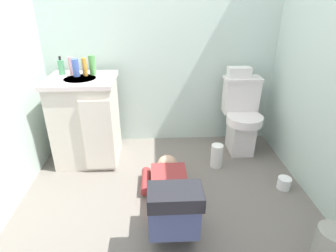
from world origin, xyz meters
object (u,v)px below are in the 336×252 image
at_px(person_plumber, 170,196).
at_px(bottle_green, 92,65).
at_px(bottle_amber, 85,67).
at_px(vanity_cabinet, 86,120).
at_px(toilet_paper_roll, 284,183).
at_px(faucet, 83,68).
at_px(soap_dispenser, 61,67).
at_px(paper_towel_roll, 217,156).
at_px(bottle_blue, 76,68).
at_px(toilet, 241,117).
at_px(tissue_box, 239,72).
at_px(bottle_pink, 71,66).
at_px(trash_can, 329,248).

xyz_separation_m(person_plumber, bottle_green, (-0.65, 0.94, 0.73)).
bearing_deg(bottle_green, bottle_amber, -156.58).
relative_size(vanity_cabinet, toilet_paper_roll, 7.45).
xyz_separation_m(faucet, soap_dispenser, (-0.19, -0.02, 0.02)).
height_order(bottle_amber, paper_towel_roll, bottle_amber).
height_order(bottle_blue, bottle_amber, bottle_amber).
distance_m(vanity_cabinet, faucet, 0.47).
bearing_deg(bottle_green, paper_towel_roll, -15.57).
distance_m(bottle_blue, bottle_green, 0.15).
distance_m(bottle_blue, paper_towel_roll, 1.51).
distance_m(person_plumber, paper_towel_roll, 0.79).
bearing_deg(bottle_green, bottle_blue, -163.65).
distance_m(toilet, person_plumber, 1.23).
xyz_separation_m(tissue_box, bottle_amber, (-1.44, -0.12, 0.10)).
bearing_deg(toilet_paper_roll, toilet, 106.60).
height_order(person_plumber, paper_towel_roll, person_plumber).
bearing_deg(paper_towel_roll, soap_dispenser, 166.48).
bearing_deg(faucet, bottle_pink, -168.89).
relative_size(faucet, soap_dispenser, 0.60).
relative_size(soap_dispenser, bottle_blue, 1.08).
bearing_deg(trash_can, soap_dispenser, 142.43).
bearing_deg(trash_can, bottle_pink, 141.04).
bearing_deg(bottle_amber, person_plumber, -51.92).
bearing_deg(toilet_paper_roll, vanity_cabinet, 161.61).
height_order(person_plumber, bottle_amber, bottle_amber).
height_order(tissue_box, bottle_blue, bottle_blue).
distance_m(paper_towel_roll, toilet_paper_roll, 0.62).
bearing_deg(bottle_pink, person_plumber, -48.69).
height_order(toilet, bottle_blue, bottle_blue).
xyz_separation_m(vanity_cabinet, bottle_blue, (-0.05, 0.06, 0.48)).
height_order(tissue_box, bottle_green, bottle_green).
bearing_deg(tissue_box, bottle_amber, -175.07).
xyz_separation_m(faucet, tissue_box, (1.47, 0.05, -0.07)).
xyz_separation_m(tissue_box, bottle_green, (-1.38, -0.10, 0.11)).
bearing_deg(bottle_blue, bottle_pink, 130.57).
height_order(toilet, soap_dispenser, soap_dispenser).
height_order(tissue_box, bottle_pink, bottle_pink).
distance_m(vanity_cabinet, person_plumber, 1.14).
bearing_deg(person_plumber, soap_dispenser, 134.20).
distance_m(bottle_pink, bottle_blue, 0.09).
relative_size(vanity_cabinet, person_plumber, 0.77).
distance_m(bottle_amber, paper_towel_roll, 1.45).
height_order(bottle_pink, bottle_green, bottle_green).
distance_m(soap_dispenser, bottle_green, 0.29).
bearing_deg(bottle_pink, paper_towel_roll, -14.41).
relative_size(tissue_box, soap_dispenser, 1.33).
xyz_separation_m(toilet, trash_can, (0.14, -1.40, -0.23)).
xyz_separation_m(bottle_green, trash_can, (1.57, -1.40, -0.77)).
height_order(bottle_blue, paper_towel_roll, bottle_blue).
height_order(vanity_cabinet, trash_can, vanity_cabinet).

